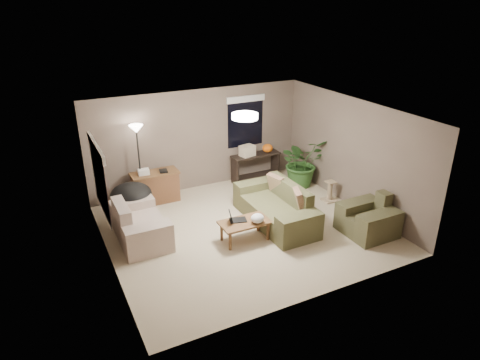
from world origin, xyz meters
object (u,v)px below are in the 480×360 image
desk (156,187)px  papasan_chair (131,198)px  loveseat (139,226)px  floor_lamp (137,139)px  main_sofa (277,209)px  cat_scratching_post (330,192)px  houseplant (302,167)px  console_table (256,165)px  coffee_table (245,224)px  armchair (368,220)px

desk → papasan_chair: (-0.69, -0.54, 0.09)m
loveseat → floor_lamp: (0.49, 1.60, 1.30)m
main_sofa → cat_scratching_post: bearing=10.7°
desk → papasan_chair: bearing=-142.0°
cat_scratching_post → papasan_chair: bearing=164.0°
floor_lamp → houseplant: size_ratio=1.49×
console_table → coffee_table: bearing=-122.6°
armchair → cat_scratching_post: armchair is taller
floor_lamp → houseplant: (3.93, -0.82, -1.10)m
loveseat → armchair: (4.28, -1.87, 0.00)m
main_sofa → loveseat: 2.91m
houseplant → desk: bearing=168.4°
main_sofa → desk: (-2.05, 2.13, 0.08)m
coffee_table → cat_scratching_post: bearing=14.7°
coffee_table → console_table: size_ratio=0.77×
loveseat → console_table: size_ratio=1.23×
loveseat → armchair: size_ratio=1.60×
console_table → floor_lamp: (-3.02, 0.04, 1.16)m
loveseat → floor_lamp: floor_lamp is taller
main_sofa → armchair: 1.91m
main_sofa → floor_lamp: 3.48m
main_sofa → cat_scratching_post: (1.67, 0.32, -0.08)m
loveseat → papasan_chair: (0.10, 0.98, 0.17)m
armchair → houseplant: bearing=87.0°
coffee_table → console_table: 3.02m
armchair → houseplant: size_ratio=0.78×
loveseat → cat_scratching_post: size_ratio=3.20×
main_sofa → armchair: bearing=-41.4°
armchair → houseplant: 2.66m
loveseat → main_sofa: bearing=-12.0°
main_sofa → floor_lamp: floor_lamp is taller
loveseat → desk: loveseat is taller
armchair → desk: size_ratio=0.91×
papasan_chair → console_table: bearing=9.7°
loveseat → armchair: 4.67m
console_table → loveseat: bearing=-156.0°
main_sofa → houseplant: bearing=41.4°
floor_lamp → houseplant: bearing=-11.8°
papasan_chair → houseplant: houseplant is taller
main_sofa → armchair: same height
houseplant → cat_scratching_post: (0.10, -1.07, -0.28)m
coffee_table → console_table: bearing=57.4°
console_table → cat_scratching_post: bearing=-61.3°
main_sofa → coffee_table: size_ratio=2.20×
coffee_table → cat_scratching_post: cat_scratching_post is taller
papasan_chair → cat_scratching_post: size_ratio=2.18×
console_table → papasan_chair: 3.45m
coffee_table → papasan_chair: bearing=132.2°
loveseat → houseplant: (4.42, 0.78, 0.20)m
main_sofa → coffee_table: bearing=-158.7°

